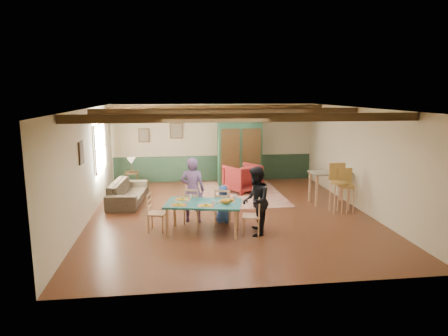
{
  "coord_description": "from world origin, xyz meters",
  "views": [
    {
      "loc": [
        -1.39,
        -9.83,
        3.08
      ],
      "look_at": [
        -0.11,
        0.29,
        1.15
      ],
      "focal_mm": 32.0,
      "sensor_mm": 36.0,
      "label": 1
    }
  ],
  "objects": [
    {
      "name": "floor",
      "position": [
        0.0,
        0.0,
        0.0
      ],
      "size": [
        8.0,
        8.0,
        0.0
      ],
      "primitive_type": "plane",
      "color": "#482214",
      "rests_on": "ground"
    },
    {
      "name": "wall_back",
      "position": [
        0.0,
        4.0,
        1.35
      ],
      "size": [
        7.0,
        0.02,
        2.7
      ],
      "primitive_type": "cube",
      "color": "beige",
      "rests_on": "floor"
    },
    {
      "name": "wall_left",
      "position": [
        -3.5,
        0.0,
        1.35
      ],
      "size": [
        0.02,
        8.0,
        2.7
      ],
      "primitive_type": "cube",
      "color": "beige",
      "rests_on": "floor"
    },
    {
      "name": "wall_right",
      "position": [
        3.5,
        0.0,
        1.35
      ],
      "size": [
        0.02,
        8.0,
        2.7
      ],
      "primitive_type": "cube",
      "color": "beige",
      "rests_on": "floor"
    },
    {
      "name": "ceiling",
      "position": [
        0.0,
        0.0,
        2.7
      ],
      "size": [
        7.0,
        8.0,
        0.02
      ],
      "primitive_type": "cube",
      "color": "white",
      "rests_on": "wall_back"
    },
    {
      "name": "wainscot_back",
      "position": [
        0.0,
        3.98,
        0.45
      ],
      "size": [
        6.95,
        0.03,
        0.9
      ],
      "primitive_type": "cube",
      "color": "#1C3424",
      "rests_on": "floor"
    },
    {
      "name": "ceiling_beam_front",
      "position": [
        0.0,
        -2.3,
        2.61
      ],
      "size": [
        6.95,
        0.16,
        0.16
      ],
      "primitive_type": "cube",
      "color": "black",
      "rests_on": "ceiling"
    },
    {
      "name": "ceiling_beam_mid",
      "position": [
        0.0,
        0.4,
        2.61
      ],
      "size": [
        6.95,
        0.16,
        0.16
      ],
      "primitive_type": "cube",
      "color": "black",
      "rests_on": "ceiling"
    },
    {
      "name": "ceiling_beam_back",
      "position": [
        0.0,
        3.0,
        2.61
      ],
      "size": [
        6.95,
        0.16,
        0.16
      ],
      "primitive_type": "cube",
      "color": "black",
      "rests_on": "ceiling"
    },
    {
      "name": "window_left",
      "position": [
        -3.47,
        1.7,
        1.55
      ],
      "size": [
        0.06,
        1.6,
        1.3
      ],
      "primitive_type": null,
      "color": "white",
      "rests_on": "wall_left"
    },
    {
      "name": "picture_left_wall",
      "position": [
        -3.47,
        -0.6,
        1.75
      ],
      "size": [
        0.04,
        0.42,
        0.52
      ],
      "primitive_type": null,
      "color": "#797058",
      "rests_on": "wall_left"
    },
    {
      "name": "picture_back_a",
      "position": [
        -1.3,
        3.97,
        1.8
      ],
      "size": [
        0.45,
        0.04,
        0.55
      ],
      "primitive_type": null,
      "color": "#797058",
      "rests_on": "wall_back"
    },
    {
      "name": "picture_back_b",
      "position": [
        -2.4,
        3.97,
        1.65
      ],
      "size": [
        0.38,
        0.04,
        0.48
      ],
      "primitive_type": null,
      "color": "#797058",
      "rests_on": "wall_back"
    },
    {
      "name": "dining_table",
      "position": [
        -0.77,
        -1.34,
        0.34
      ],
      "size": [
        1.81,
        1.25,
        0.69
      ],
      "primitive_type": null,
      "rotation": [
        0.0,
        0.0,
        -0.22
      ],
      "color": "#1D5E5C",
      "rests_on": "floor"
    },
    {
      "name": "dining_chair_far_left",
      "position": [
        -0.99,
        -0.61,
        0.44
      ],
      "size": [
        0.46,
        0.48,
        0.87
      ],
      "primitive_type": null,
      "rotation": [
        0.0,
        0.0,
        2.92
      ],
      "color": "tan",
      "rests_on": "floor"
    },
    {
      "name": "dining_chair_far_right",
      "position": [
        -0.27,
        -0.77,
        0.44
      ],
      "size": [
        0.46,
        0.48,
        0.87
      ],
      "primitive_type": null,
      "rotation": [
        0.0,
        0.0,
        2.92
      ],
      "color": "tan",
      "rests_on": "floor"
    },
    {
      "name": "dining_chair_end_left",
      "position": [
        -1.81,
        -1.11,
        0.44
      ],
      "size": [
        0.48,
        0.46,
        0.87
      ],
      "primitive_type": null,
      "rotation": [
        0.0,
        0.0,
        1.35
      ],
      "color": "tan",
      "rests_on": "floor"
    },
    {
      "name": "dining_chair_end_right",
      "position": [
        0.26,
        -1.57,
        0.44
      ],
      "size": [
        0.48,
        0.46,
        0.87
      ],
      "primitive_type": null,
      "rotation": [
        0.0,
        0.0,
        -1.79
      ],
      "color": "tan",
      "rests_on": "floor"
    },
    {
      "name": "person_man",
      "position": [
        -0.98,
        -0.54,
        0.79
      ],
      "size": [
        0.65,
        0.5,
        1.58
      ],
      "primitive_type": "imported",
      "rotation": [
        0.0,
        0.0,
        2.92
      ],
      "color": "#705089",
      "rests_on": "floor"
    },
    {
      "name": "person_woman",
      "position": [
        0.35,
        -1.59,
        0.76
      ],
      "size": [
        0.72,
        0.84,
        1.52
      ],
      "primitive_type": "imported",
      "rotation": [
        0.0,
        0.0,
        -1.79
      ],
      "color": "black",
      "rests_on": "floor"
    },
    {
      "name": "person_child",
      "position": [
        -0.26,
        -0.7,
        0.46
      ],
      "size": [
        0.5,
        0.38,
        0.92
      ],
      "primitive_type": "imported",
      "rotation": [
        0.0,
        0.0,
        2.92
      ],
      "color": "#254997",
      "rests_on": "floor"
    },
    {
      "name": "cat",
      "position": [
        -0.3,
        -1.54,
        0.77
      ],
      "size": [
        0.35,
        0.2,
        0.17
      ],
      "primitive_type": null,
      "rotation": [
        0.0,
        0.0,
        -0.22
      ],
      "color": "#C77823",
      "rests_on": "dining_table"
    },
    {
      "name": "place_setting_near_left",
      "position": [
        -1.32,
        -1.45,
        0.74
      ],
      "size": [
        0.42,
        0.35,
        0.11
      ],
      "primitive_type": null,
      "rotation": [
        0.0,
        0.0,
        -0.22
      ],
      "color": "gold",
      "rests_on": "dining_table"
    },
    {
      "name": "place_setting_near_center",
      "position": [
        -0.73,
        -1.58,
        0.74
      ],
      "size": [
        0.42,
        0.35,
        0.11
      ],
      "primitive_type": null,
      "rotation": [
        0.0,
        0.0,
        -0.22
      ],
      "color": "gold",
      "rests_on": "dining_table"
    },
    {
      "name": "place_setting_far_left",
      "position": [
        -1.22,
        -1.01,
        0.74
      ],
      "size": [
        0.42,
        0.35,
        0.11
      ],
      "primitive_type": null,
      "rotation": [
        0.0,
        0.0,
        -0.22
      ],
      "color": "gold",
      "rests_on": "dining_table"
    },
    {
      "name": "place_setting_far_right",
      "position": [
        -0.23,
        -1.22,
        0.74
      ],
      "size": [
        0.42,
        0.35,
        0.11
      ],
      "primitive_type": null,
      "rotation": [
        0.0,
        0.0,
        -0.22
      ],
      "color": "gold",
      "rests_on": "dining_table"
    },
    {
      "name": "area_rug",
      "position": [
        0.4,
        2.04,
        0.01
      ],
      "size": [
        2.92,
        3.46,
        0.01
      ],
      "primitive_type": "cube",
      "rotation": [
        0.0,
        0.0,
        0.0
      ],
      "color": "#C8B291",
      "rests_on": "floor"
    },
    {
      "name": "armoire",
      "position": [
        0.78,
        3.18,
        1.12
      ],
      "size": [
        1.58,
        0.64,
        2.24
      ],
      "primitive_type": "cube",
      "rotation": [
        0.0,
        0.0,
        0.0
      ],
      "color": "#153623",
      "rests_on": "floor"
    },
    {
      "name": "armchair",
      "position": [
        0.72,
        2.3,
        0.43
      ],
      "size": [
        1.28,
        1.29,
        0.87
      ],
      "primitive_type": "imported",
      "rotation": [
        0.0,
        0.0,
        -2.61
      ],
      "color": "#561115",
      "rests_on": "floor"
    },
    {
      "name": "sofa",
      "position": [
        -2.72,
        1.43,
        0.31
      ],
      "size": [
        1.03,
        2.19,
        0.62
      ],
      "primitive_type": "imported",
      "rotation": [
        0.0,
        0.0,
        1.47
      ],
      "color": "#3B3125",
      "rests_on": "floor"
    },
    {
      "name": "end_table",
      "position": [
        -2.78,
        3.2,
        0.26
      ],
      "size": [
        0.46,
        0.46,
        0.53
      ],
      "primitive_type": null,
      "rotation": [
        0.0,
        0.0,
        0.07
      ],
      "color": "black",
      "rests_on": "floor"
    },
    {
      "name": "table_lamp",
      "position": [
        -2.78,
        3.2,
        0.77
      ],
      "size": [
        0.3,
        0.3,
        0.48
      ],
      "primitive_type": null,
      "rotation": [
        0.0,
        0.0,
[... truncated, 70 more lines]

